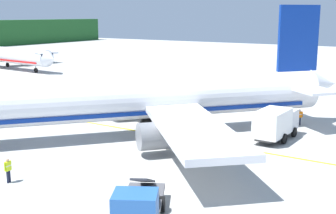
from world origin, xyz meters
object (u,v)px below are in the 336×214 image
airliner_mid_apron (0,55)px  crew_marshaller (299,116)px  airliner_foreground (143,99)px  service_truck_baggage (138,207)px  crew_loader_left (8,168)px  service_truck_fuel (276,123)px

airliner_mid_apron → crew_marshaller: airliner_mid_apron is taller
airliner_foreground → service_truck_baggage: 18.74m
airliner_foreground → crew_marshaller: 16.14m
airliner_foreground → service_truck_baggage: size_ratio=5.09×
airliner_foreground → crew_loader_left: (-14.69, 0.38, -2.39)m
crew_loader_left → airliner_mid_apron: bearing=53.3°
service_truck_baggage → service_truck_fuel: bearing=-0.3°
service_truck_fuel → service_truck_baggage: bearing=179.7°
service_truck_fuel → service_truck_baggage: size_ratio=0.89×
airliner_foreground → service_truck_baggage: bearing=-144.8°
airliner_foreground → service_truck_fuel: airliner_foreground is taller
airliner_foreground → airliner_mid_apron: airliner_foreground is taller
airliner_mid_apron → service_truck_baggage: bearing=-122.1°
service_truck_fuel → crew_loader_left: bearing=150.5°
airliner_foreground → service_truck_baggage: airliner_foreground is taller
service_truck_baggage → crew_loader_left: 11.13m
service_truck_baggage → crew_loader_left: size_ratio=3.95×
airliner_foreground → service_truck_fuel: 12.10m
airliner_mid_apron → service_truck_baggage: (-41.80, -66.56, -1.64)m
service_truck_baggage → airliner_foreground: bearing=35.2°
airliner_foreground → crew_loader_left: 14.89m
airliner_mid_apron → service_truck_fuel: (-21.52, -66.65, -1.24)m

